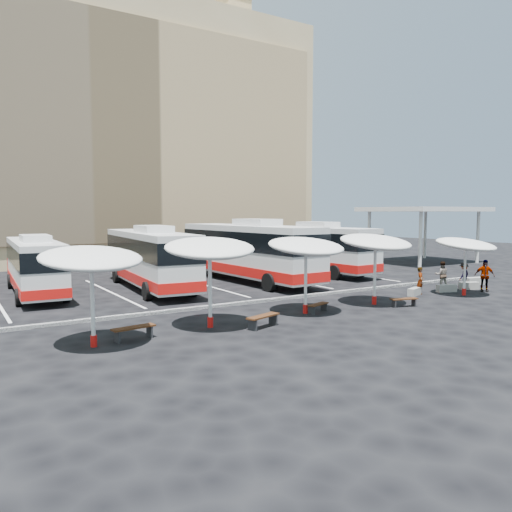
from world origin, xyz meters
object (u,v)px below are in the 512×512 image
sunshade_1 (210,248)px  conc_bench_2 (469,286)px  conc_bench_0 (414,292)px  passenger_1 (442,275)px  conc_bench_1 (446,288)px  wood_bench_0 (134,330)px  wood_bench_1 (263,318)px  passenger_3 (464,275)px  bus_0 (35,264)px  bus_3 (308,247)px  sunshade_4 (466,245)px  passenger_2 (485,276)px  wood_bench_3 (404,300)px  conc_bench_3 (475,281)px  bus_1 (149,256)px  sunshade_3 (375,242)px  bus_2 (247,249)px  passenger_0 (421,281)px  wood_bench_2 (318,306)px  sunshade_2 (306,247)px  sunshade_0 (91,259)px

sunshade_1 → conc_bench_2: (18.08, 0.63, -3.03)m
conc_bench_0 → passenger_1: 3.80m
conc_bench_1 → conc_bench_2: 2.04m
wood_bench_0 → sunshade_1: bearing=5.2°
sunshade_1 → wood_bench_1: bearing=-33.8°
passenger_3 → bus_0: bearing=-39.9°
bus_3 → sunshade_1: bus_3 is taller
conc_bench_0 → conc_bench_1: size_ratio=0.97×
sunshade_4 → conc_bench_1: (0.15, 1.30, -2.67)m
passenger_1 → wood_bench_1: bearing=47.3°
bus_0 → conc_bench_1: (20.79, -12.08, -1.55)m
sunshade_1 → conc_bench_1: (16.04, 0.71, -3.04)m
bus_0 → passenger_2: size_ratio=5.74×
bus_3 → wood_bench_3: size_ratio=8.78×
wood_bench_3 → conc_bench_3: conc_bench_3 is taller
conc_bench_3 → passenger_2: bearing=-135.7°
bus_1 → sunshade_3: size_ratio=3.27×
wood_bench_3 → conc_bench_0: (3.21, 2.06, -0.12)m
wood_bench_0 → conc_bench_0: (16.77, 1.20, -0.17)m
wood_bench_0 → passenger_1: size_ratio=1.00×
bus_2 → passenger_1: (8.66, -9.13, -1.35)m
sunshade_4 → passenger_2: 2.90m
sunshade_3 → passenger_0: size_ratio=2.44×
wood_bench_2 → conc_bench_1: (10.34, 0.68, -0.10)m
bus_0 → passenger_2: bus_0 is taller
sunshade_2 → conc_bench_0: sunshade_2 is taller
bus_2 → sunshade_3: 10.92m
conc_bench_2 → sunshade_3: bearing=-176.6°
wood_bench_0 → wood_bench_1: (5.13, -0.90, 0.01)m
sunshade_0 → sunshade_4: sunshade_0 is taller
sunshade_2 → passenger_1: 12.34m
bus_0 → wood_bench_2: 16.56m
bus_2 → passenger_2: bearing=-51.9°
passenger_3 → passenger_2: bearing=64.7°
bus_3 → sunshade_0: bearing=-151.3°
wood_bench_1 → conc_bench_1: 14.37m
sunshade_2 → passenger_3: sunshade_2 is taller
conc_bench_2 → sunshade_4: bearing=-151.1°
conc_bench_1 → conc_bench_3: size_ratio=0.90×
bus_3 → conc_bench_3: size_ratio=9.89×
wood_bench_0 → passenger_2: (21.37, -0.10, 0.58)m
sunshade_2 → passenger_3: (13.33, 1.05, -2.34)m
sunshade_3 → passenger_0: (4.61, 0.89, -2.40)m
passenger_3 → sunshade_1: bearing=-9.5°
wood_bench_0 → conc_bench_2: wood_bench_0 is taller
wood_bench_0 → conc_bench_2: bearing=2.5°
sunshade_1 → conc_bench_1: bearing=2.5°
wood_bench_3 → passenger_3: (8.16, 2.40, 0.46)m
bus_1 → wood_bench_0: size_ratio=7.49×
conc_bench_3 → passenger_2: passenger_2 is taller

